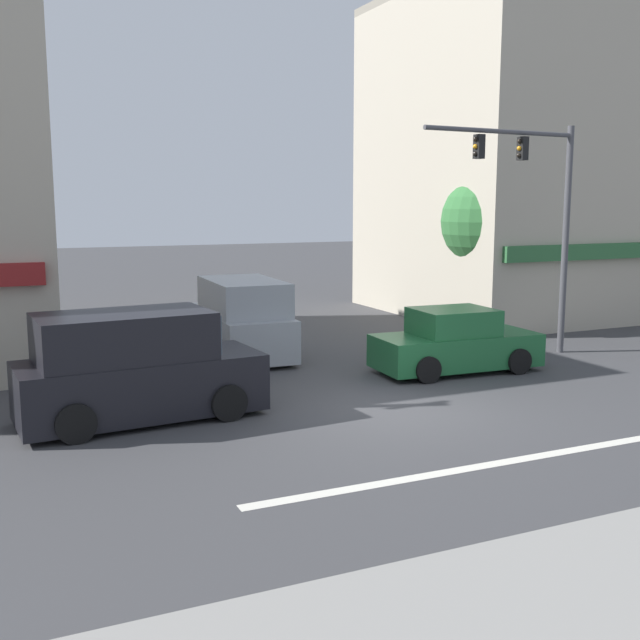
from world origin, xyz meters
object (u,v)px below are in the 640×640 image
object	(u,v)px
traffic_light_mast	(541,202)
van_waiting_far	(242,319)
street_tree	(489,222)
sedan_crossing_rightbound	(455,343)
van_crossing_leftbound	(136,369)

from	to	relation	value
traffic_light_mast	van_waiting_far	world-z (taller)	traffic_light_mast
street_tree	van_waiting_far	xyz separation A→B (m)	(-8.86, -0.93, -2.53)
sedan_crossing_rightbound	van_crossing_leftbound	world-z (taller)	van_crossing_leftbound
sedan_crossing_rightbound	van_waiting_far	distance (m)	5.85
sedan_crossing_rightbound	van_crossing_leftbound	xyz separation A→B (m)	(-8.02, -1.00, 0.29)
street_tree	sedan_crossing_rightbound	xyz separation A→B (m)	(-4.65, -4.98, -2.82)
street_tree	van_waiting_far	bearing A→B (deg)	-174.00
traffic_light_mast	van_crossing_leftbound	xyz separation A→B (m)	(-11.13, -1.75, -3.17)
van_crossing_leftbound	sedan_crossing_rightbound	bearing A→B (deg)	7.08
sedan_crossing_rightbound	van_waiting_far	xyz separation A→B (m)	(-4.21, 4.05, 0.29)
traffic_light_mast	sedan_crossing_rightbound	world-z (taller)	traffic_light_mast
street_tree	van_crossing_leftbound	world-z (taller)	street_tree
traffic_light_mast	sedan_crossing_rightbound	size ratio (longest dim) A/B	1.48
van_crossing_leftbound	van_waiting_far	bearing A→B (deg)	52.95
street_tree	van_crossing_leftbound	size ratio (longest dim) A/B	1.09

